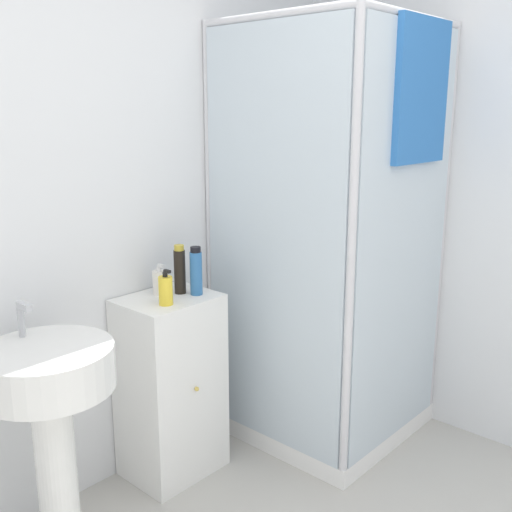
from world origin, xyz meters
name	(u,v)px	position (x,y,z in m)	size (l,w,h in m)	color
wall_back	(42,208)	(0.00, 1.70, 1.25)	(6.40, 0.06, 2.50)	silver
shower_enclosure	(332,325)	(1.19, 1.16, 0.58)	(0.85, 0.88, 2.01)	white
vanity_cabinet	(171,386)	(0.44, 1.50, 0.42)	(0.41, 0.34, 0.83)	white
sink	(51,403)	(-0.21, 1.37, 0.63)	(0.45, 0.45, 0.97)	white
soap_dispenser	(166,290)	(0.37, 1.43, 0.89)	(0.06, 0.06, 0.15)	yellow
shampoo_bottle_tall_black	(180,270)	(0.52, 1.51, 0.94)	(0.05, 0.05, 0.22)	black
shampoo_bottle_blue	(196,271)	(0.55, 1.44, 0.93)	(0.05, 0.05, 0.21)	#2D66A3
lotion_bottle_white	(160,282)	(0.45, 1.56, 0.89)	(0.06, 0.06, 0.14)	white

